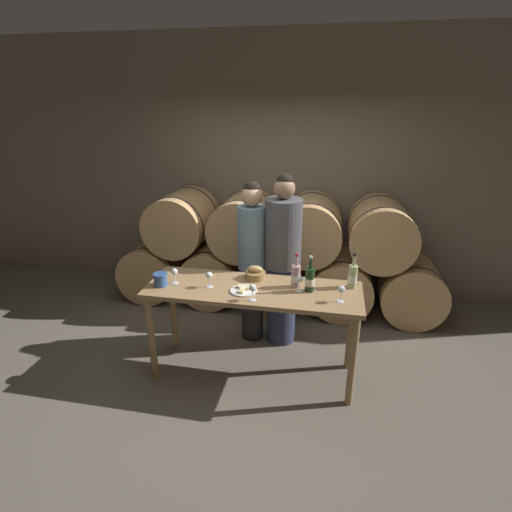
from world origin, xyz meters
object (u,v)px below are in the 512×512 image
object	(u,v)px
wine_glass_far_left	(174,272)
wine_glass_left	(209,276)
wine_bottle_white	(353,276)
blue_crock	(161,279)
wine_glass_center	(253,289)
tasting_table	(253,300)
wine_glass_far_right	(341,290)
person_left	(252,260)
bread_basket	(255,274)
wine_bottle_rose	(296,276)
wine_bottle_red	(310,280)
person_right	(283,261)
cheese_plate	(244,290)
wine_glass_right	(300,280)

from	to	relation	value
wine_glass_far_left	wine_glass_left	xyz separation A→B (m)	(0.32, -0.02, 0.00)
wine_bottle_white	wine_glass_left	world-z (taller)	wine_bottle_white
blue_crock	wine_glass_center	size ratio (longest dim) A/B	0.88
tasting_table	wine_glass_far_right	bearing A→B (deg)	-8.87
person_left	bread_basket	distance (m)	0.44
wine_bottle_white	blue_crock	size ratio (longest dim) A/B	2.53
wine_bottle_rose	wine_glass_far_left	bearing A→B (deg)	-173.07
bread_basket	wine_bottle_rose	bearing A→B (deg)	-15.87
wine_bottle_rose	bread_basket	size ratio (longest dim) A/B	1.69
wine_bottle_red	wine_glass_far_right	size ratio (longest dim) A/B	2.25
wine_glass_center	wine_bottle_rose	bearing A→B (deg)	44.70
bread_basket	wine_glass_center	xyz separation A→B (m)	(0.06, -0.42, 0.06)
wine_bottle_red	wine_glass_far_left	distance (m)	1.19
wine_bottle_rose	wine_glass_far_left	world-z (taller)	wine_bottle_rose
tasting_table	wine_glass_left	world-z (taller)	wine_glass_left
person_left	wine_glass_center	bearing A→B (deg)	-78.20
wine_bottle_red	wine_glass_left	size ratio (longest dim) A/B	2.25
wine_bottle_red	wine_glass_center	world-z (taller)	wine_bottle_red
tasting_table	wine_glass_left	bearing A→B (deg)	-171.74
wine_bottle_red	blue_crock	world-z (taller)	wine_bottle_red
blue_crock	wine_glass_left	size ratio (longest dim) A/B	0.88
wine_bottle_rose	bread_basket	distance (m)	0.40
bread_basket	wine_glass_left	distance (m)	0.44
person_right	wine_glass_center	size ratio (longest dim) A/B	12.52
wine_bottle_red	cheese_plate	bearing A→B (deg)	-168.17
wine_glass_left	wine_bottle_white	bearing A→B (deg)	10.56
wine_bottle_red	wine_bottle_white	distance (m)	0.38
wine_bottle_rose	blue_crock	size ratio (longest dim) A/B	2.48
person_left	wine_glass_right	world-z (taller)	person_left
wine_glass_right	wine_glass_left	bearing A→B (deg)	-175.12
tasting_table	person_right	distance (m)	0.66
wine_bottle_white	blue_crock	bearing A→B (deg)	-170.40
wine_bottle_red	wine_bottle_white	world-z (taller)	wine_bottle_red
wine_glass_right	person_left	bearing A→B (deg)	131.24
tasting_table	bread_basket	distance (m)	0.26
blue_crock	wine_glass_far_left	size ratio (longest dim) A/B	0.88
wine_bottle_red	wine_glass_left	xyz separation A→B (m)	(-0.86, -0.09, -0.00)
wine_glass_far_left	wine_glass_right	size ratio (longest dim) A/B	1.00
blue_crock	wine_glass_far_left	world-z (taller)	wine_glass_far_left
bread_basket	wine_glass_far_left	distance (m)	0.73
tasting_table	wine_bottle_rose	bearing A→B (deg)	14.18
wine_bottle_red	bread_basket	distance (m)	0.54
wine_glass_left	wine_glass_far_right	bearing A→B (deg)	-3.12
wine_glass_left	wine_glass_right	distance (m)	0.78
person_right	wine_glass_left	size ratio (longest dim) A/B	12.52
wine_bottle_rose	wine_glass_center	world-z (taller)	wine_bottle_rose
cheese_plate	tasting_table	bearing A→B (deg)	50.93
wine_glass_far_right	tasting_table	bearing A→B (deg)	171.13
person_right	wine_glass_right	distance (m)	0.66
wine_bottle_white	wine_glass_far_left	xyz separation A→B (m)	(-1.55, -0.21, -0.00)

